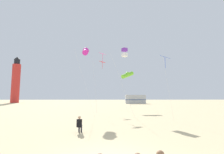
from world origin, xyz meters
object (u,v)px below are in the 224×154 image
Objects in this scene: kite_box_violet at (124,53)px; kite_diamond_scarlet at (102,64)px; kite_flyer_standing at (80,124)px; kite_tube_magenta at (86,51)px; kite_tube_lime at (127,75)px; kite_diamond_blue at (165,59)px; lighthouse_distant at (16,81)px; rv_van_silver at (135,99)px; kite_diamond_rainbow at (102,56)px.

kite_box_violet is 1.03× the size of kite_diamond_scarlet.
kite_flyer_standing is 0.13× the size of kite_tube_magenta.
kite_tube_lime is 1.02× the size of kite_diamond_blue.
kite_box_violet is at bearing 130.32° from kite_diamond_blue.
kite_tube_lime is 0.41× the size of lighthouse_distant.
kite_diamond_scarlet is 28.92m from rv_van_silver.
kite_diamond_rainbow is at bearing -88.12° from kite_diamond_scarlet.
kite_diamond_blue is 1.05× the size of rv_van_silver.
kite_tube_lime is 48.81m from lighthouse_distant.
kite_tube_lime is at bearing -41.02° from lighthouse_distant.
kite_tube_lime is (6.38, 8.24, -1.98)m from kite_tube_magenta.
kite_diamond_rainbow is 0.54× the size of lighthouse_distant.
kite_box_violet is at bearing -100.87° from rv_van_silver.
kite_tube_magenta is 1.32× the size of kite_diamond_blue.
kite_box_violet is at bearing -65.11° from kite_diamond_scarlet.
kite_diamond_rainbow is at bearing 136.00° from kite_box_violet.
kite_diamond_scarlet is (1.87, 7.18, -0.22)m from kite_tube_magenta.
kite_box_violet is 7.56m from kite_diamond_scarlet.
kite_flyer_standing is at bearing -57.73° from lighthouse_distant.
lighthouse_distant is at bearing 138.98° from kite_tube_lime.
rv_van_silver is (3.14, 37.60, -4.98)m from kite_diamond_blue.
kite_diamond_scarlet is at bearing -45.68° from lighthouse_distant.
lighthouse_distant is (-32.42, 36.98, -0.59)m from kite_diamond_rainbow.
kite_diamond_scarlet is at bearing 121.63° from kite_diamond_blue.
lighthouse_distant is at bearing 131.62° from kite_box_violet.
kite_tube_lime is (1.33, 7.91, -1.95)m from kite_box_violet.
kite_diamond_scarlet is (-6.97, 11.32, 1.64)m from kite_diamond_blue.
kite_diamond_scarlet is (-0.13, 3.91, -0.42)m from kite_diamond_rainbow.
kite_flyer_standing is at bearing -113.30° from kite_box_violet.
lighthouse_distant is at bearing 131.24° from kite_diamond_rainbow.
kite_box_violet reaches higher than kite_diamond_scarlet.
kite_diamond_blue is 59.29m from lighthouse_distant.
kite_box_violet reaches higher than kite_tube_lime.
kite_tube_lime is 0.81× the size of kite_diamond_scarlet.
kite_tube_magenta is (-2.00, -3.27, -0.20)m from kite_diamond_rainbow.
kite_diamond_blue is (2.47, -12.38, 0.11)m from kite_tube_lime.
rv_van_silver is (42.41, -6.80, -6.45)m from lighthouse_distant.
kite_diamond_rainbow is at bearing 132.71° from kite_diamond_blue.
kite_flyer_standing is 0.17× the size of kite_diamond_blue.
lighthouse_distant is at bearing 134.32° from kite_diamond_scarlet.
kite_tube_magenta reaches higher than rv_van_silver.
lighthouse_distant is at bearing 131.49° from kite_diamond_blue.
kite_diamond_rainbow is at bearing -48.76° from lighthouse_distant.
kite_diamond_blue is at bearing -47.29° from kite_diamond_rainbow.
rv_van_silver is (11.98, 33.46, -6.84)m from kite_tube_magenta.
kite_flyer_standing is 0.14× the size of kite_diamond_scarlet.
kite_tube_magenta is 1.05× the size of kite_diamond_scarlet.
kite_diamond_rainbow is (-3.05, 2.95, 0.22)m from kite_box_violet.
kite_diamond_rainbow reaches higher than kite_tube_lime.
kite_box_violet is 5.06m from kite_tube_magenta.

